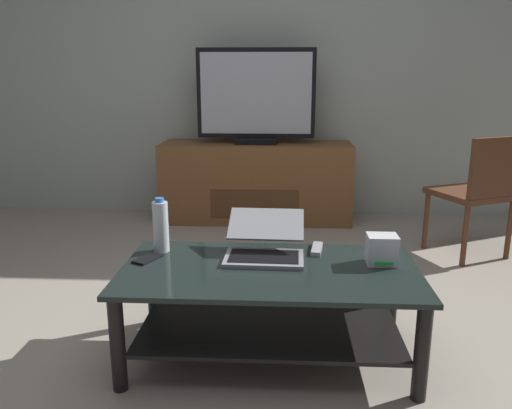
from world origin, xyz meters
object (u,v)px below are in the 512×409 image
(router_box, at_px, (382,250))
(cell_phone, at_px, (148,259))
(coffee_table, at_px, (270,296))
(dining_chair, at_px, (479,189))
(tv_remote, at_px, (317,249))
(media_cabinet, at_px, (256,182))
(laptop, at_px, (265,244))
(water_bottle_near, at_px, (161,226))
(television, at_px, (256,98))

(router_box, relative_size, cell_phone, 0.93)
(coffee_table, height_order, dining_chair, dining_chair)
(router_box, distance_m, tv_remote, 0.32)
(media_cabinet, bearing_deg, laptop, -85.79)
(coffee_table, xyz_separation_m, cell_phone, (-0.55, 0.07, 0.13))
(water_bottle_near, bearing_deg, cell_phone, -106.79)
(cell_phone, xyz_separation_m, tv_remote, (0.76, 0.16, 0.01))
(dining_chair, height_order, tv_remote, dining_chair)
(dining_chair, bearing_deg, cell_phone, -146.11)
(television, distance_m, tv_remote, 2.08)
(tv_remote, bearing_deg, dining_chair, 52.43)
(dining_chair, xyz_separation_m, laptop, (-1.39, -1.20, -0.00))
(media_cabinet, relative_size, water_bottle_near, 6.22)
(water_bottle_near, distance_m, tv_remote, 0.73)
(water_bottle_near, height_order, cell_phone, water_bottle_near)
(television, height_order, water_bottle_near, television)
(laptop, bearing_deg, water_bottle_near, 176.12)
(media_cabinet, distance_m, cell_phone, 2.16)
(coffee_table, height_order, media_cabinet, media_cabinet)
(media_cabinet, xyz_separation_m, laptop, (0.15, -2.05, 0.15))
(router_box, bearing_deg, tv_remote, 150.50)
(laptop, height_order, cell_phone, laptop)
(laptop, xyz_separation_m, cell_phone, (-0.52, -0.08, -0.05))
(coffee_table, relative_size, media_cabinet, 0.80)
(coffee_table, xyz_separation_m, dining_chair, (1.36, 1.35, 0.19))
(coffee_table, distance_m, dining_chair, 1.93)
(laptop, bearing_deg, media_cabinet, 94.21)
(media_cabinet, distance_m, water_bottle_near, 2.05)
(media_cabinet, bearing_deg, dining_chair, -28.88)
(coffee_table, height_order, water_bottle_near, water_bottle_near)
(water_bottle_near, bearing_deg, television, 80.49)
(media_cabinet, relative_size, cell_phone, 11.38)
(television, xyz_separation_m, cell_phone, (-0.37, -2.11, -0.61))
(dining_chair, bearing_deg, television, 151.75)
(media_cabinet, relative_size, television, 1.65)
(laptop, bearing_deg, dining_chair, 40.78)
(cell_phone, bearing_deg, media_cabinet, 106.76)
(coffee_table, distance_m, laptop, 0.24)
(laptop, relative_size, cell_phone, 2.76)
(media_cabinet, bearing_deg, router_box, -72.69)
(dining_chair, relative_size, router_box, 6.46)
(router_box, height_order, tv_remote, router_box)
(coffee_table, bearing_deg, laptop, 99.88)
(coffee_table, relative_size, television, 1.32)
(television, height_order, dining_chair, television)
(television, xyz_separation_m, router_box, (0.66, -2.10, -0.55))
(television, height_order, laptop, television)
(router_box, relative_size, water_bottle_near, 0.51)
(television, relative_size, dining_chair, 1.15)
(dining_chair, distance_m, cell_phone, 2.30)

